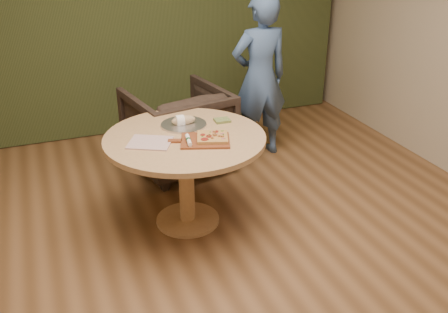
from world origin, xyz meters
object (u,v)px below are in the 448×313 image
Objects in this scene: serving_tray at (184,125)px; armchair at (178,125)px; bread_roll at (183,120)px; flatbread_pizza at (212,137)px; cutlery_roll at (189,140)px; pizza_paddle at (204,141)px; pedestal_table at (185,153)px; person_standing at (260,78)px.

serving_tray is 0.85m from armchair.
armchair is at bearing 77.39° from bread_roll.
flatbread_pizza is 0.37m from bread_roll.
cutlery_roll is 0.35m from serving_tray.
pizza_paddle is 0.54× the size of armchair.
person_standing reaches higher than pedestal_table.
pedestal_table is 4.33× the size of flatbread_pizza.
pedestal_table is 0.75× the size of person_standing.
serving_tray is 0.41× the size of armchair.
person_standing reaches higher than pizza_paddle.
bread_roll reaches higher than pizza_paddle.
bread_roll is 1.29m from person_standing.
pizza_paddle is 1.17m from armchair.
pizza_paddle is 0.35m from bread_roll.
serving_tray is (0.05, 0.20, 0.15)m from pedestal_table.
pizza_paddle is at bearing -82.65° from serving_tray.
bread_roll is (0.06, 0.35, 0.01)m from cutlery_roll.
flatbread_pizza is at bearing -72.78° from serving_tray.
pizza_paddle is at bearing -56.03° from pedestal_table.
pedestal_table is 1.01m from armchair.
pedestal_table is 0.23m from pizza_paddle.
bread_roll reaches higher than serving_tray.
cutlery_roll is (-0.18, 0.01, 0.00)m from flatbread_pizza.
cutlery_roll is at bearing 44.80° from person_standing.
pizza_paddle is 1.33× the size of serving_tray.
cutlery_roll is 0.35m from bread_roll.
pedestal_table is at bearing 66.50° from armchair.
cutlery_roll is 0.56× the size of serving_tray.
cutlery_roll is 1.19m from armchair.
bread_roll reaches higher than pedestal_table.
flatbread_pizza reaches higher than serving_tray.
person_standing is at bearing 68.40° from pizza_paddle.
cutlery_roll is at bearing -96.13° from pedestal_table.
armchair reaches higher than flatbread_pizza.
pizza_paddle is at bearing 175.30° from flatbread_pizza.
cutlery_roll is at bearing 177.87° from flatbread_pizza.
serving_tray is at bearing 0.00° from bread_roll.
cutlery_roll reaches higher than serving_tray.
armchair is at bearing 88.57° from cutlery_roll.
cutlery_roll is at bearing -101.36° from serving_tray.
serving_tray reaches higher than pizza_paddle.
armchair reaches higher than cutlery_roll.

